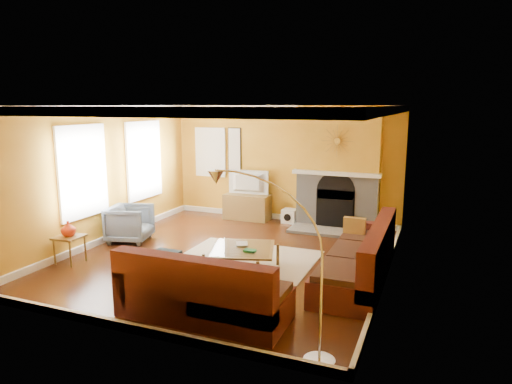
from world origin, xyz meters
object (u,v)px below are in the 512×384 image
at_px(media_console, 247,207).
at_px(coffee_table, 242,259).
at_px(side_table, 70,250).
at_px(arc_lamp, 271,268).
at_px(sectional_sofa, 277,253).
at_px(armchair, 130,224).

bearing_deg(media_console, coffee_table, -68.46).
bearing_deg(side_table, arc_lamp, -19.23).
relative_size(coffee_table, arc_lamp, 0.51).
distance_m(media_console, arc_lamp, 6.12).
xyz_separation_m(sectional_sofa, coffee_table, (-0.68, 0.19, -0.25)).
xyz_separation_m(sectional_sofa, armchair, (-3.45, 0.90, -0.08)).
height_order(coffee_table, arc_lamp, arc_lamp).
relative_size(media_console, armchair, 1.36).
relative_size(media_console, side_table, 2.26).
xyz_separation_m(armchair, arc_lamp, (4.09, -2.95, 0.64)).
height_order(sectional_sofa, armchair, sectional_sofa).
distance_m(sectional_sofa, media_console, 3.97).
distance_m(media_console, side_table, 4.33).
bearing_deg(arc_lamp, coffee_table, 120.63).
height_order(media_console, side_table, media_console).
bearing_deg(coffee_table, armchair, 165.52).
distance_m(sectional_sofa, coffee_table, 0.75).
bearing_deg(sectional_sofa, side_table, -171.20).
height_order(media_console, arc_lamp, arc_lamp).
bearing_deg(side_table, sectional_sofa, 8.80).
bearing_deg(armchair, side_table, 158.64).
relative_size(armchair, side_table, 1.66).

